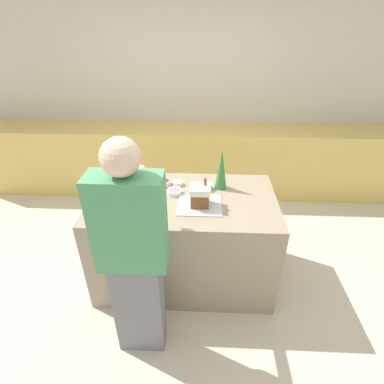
# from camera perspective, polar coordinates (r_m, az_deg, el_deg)

# --- Properties ---
(ground_plane) EXTENTS (12.00, 12.00, 0.00)m
(ground_plane) POSITION_cam_1_polar(r_m,az_deg,el_deg) (3.16, -1.32, -15.02)
(ground_plane) COLOR beige
(wall_back) EXTENTS (8.00, 0.05, 2.60)m
(wall_back) POSITION_cam_1_polar(r_m,az_deg,el_deg) (4.35, 0.34, 17.92)
(wall_back) COLOR beige
(wall_back) RESTS_ON ground_plane
(back_cabinet_block) EXTENTS (6.00, 0.60, 0.93)m
(back_cabinet_block) POSITION_cam_1_polar(r_m,az_deg,el_deg) (4.31, 0.13, 6.08)
(back_cabinet_block) COLOR #DBBC60
(back_cabinet_block) RESTS_ON ground_plane
(kitchen_island) EXTENTS (1.60, 0.93, 0.89)m
(kitchen_island) POSITION_cam_1_polar(r_m,az_deg,el_deg) (2.85, -1.43, -8.74)
(kitchen_island) COLOR gray
(kitchen_island) RESTS_ON ground_plane
(baking_tray) EXTENTS (0.36, 0.33, 0.01)m
(baking_tray) POSITION_cam_1_polar(r_m,az_deg,el_deg) (2.49, 1.49, -2.49)
(baking_tray) COLOR silver
(baking_tray) RESTS_ON kitchen_island
(gingerbread_house) EXTENTS (0.17, 0.16, 0.23)m
(gingerbread_house) POSITION_cam_1_polar(r_m,az_deg,el_deg) (2.44, 1.53, -0.59)
(gingerbread_house) COLOR brown
(gingerbread_house) RESTS_ON baking_tray
(decorative_tree) EXTENTS (0.11, 0.11, 0.37)m
(decorative_tree) POSITION_cam_1_polar(r_m,az_deg,el_deg) (2.67, 5.61, 4.33)
(decorative_tree) COLOR #33843D
(decorative_tree) RESTS_ON kitchen_island
(candy_bowl_behind_tray) EXTENTS (0.10, 0.10, 0.04)m
(candy_bowl_behind_tray) POSITION_cam_1_polar(r_m,az_deg,el_deg) (2.78, -2.73, 1.72)
(candy_bowl_behind_tray) COLOR white
(candy_bowl_behind_tray) RESTS_ON kitchen_island
(candy_bowl_center_rear) EXTENTS (0.10, 0.10, 0.05)m
(candy_bowl_center_rear) POSITION_cam_1_polar(r_m,az_deg,el_deg) (2.71, 2.83, 1.13)
(candy_bowl_center_rear) COLOR white
(candy_bowl_center_rear) RESTS_ON kitchen_island
(candy_bowl_near_tray_right) EXTENTS (0.13, 0.13, 0.05)m
(candy_bowl_near_tray_right) POSITION_cam_1_polar(r_m,az_deg,el_deg) (2.79, -5.43, 1.81)
(candy_bowl_near_tray_right) COLOR silver
(candy_bowl_near_tray_right) RESTS_ON kitchen_island
(candy_bowl_beside_tree) EXTENTS (0.13, 0.13, 0.04)m
(candy_bowl_beside_tree) POSITION_cam_1_polar(r_m,az_deg,el_deg) (2.64, -3.34, 0.06)
(candy_bowl_beside_tree) COLOR white
(candy_bowl_beside_tree) RESTS_ON kitchen_island
(mug) EXTENTS (0.08, 0.08, 0.09)m
(mug) POSITION_cam_1_polar(r_m,az_deg,el_deg) (2.55, -9.20, -0.91)
(mug) COLOR #2D2D33
(mug) RESTS_ON kitchen_island
(person) EXTENTS (0.45, 0.56, 1.71)m
(person) POSITION_cam_1_polar(r_m,az_deg,el_deg) (2.05, -11.06, -11.98)
(person) COLOR slate
(person) RESTS_ON ground_plane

